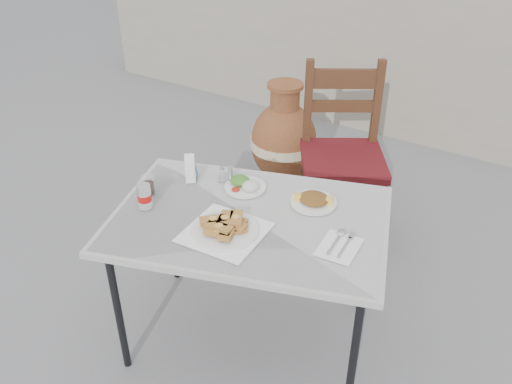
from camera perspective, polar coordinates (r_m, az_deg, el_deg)
The scene contains 13 objects.
ground at distance 2.79m, azimuth -2.30°, elevation -13.37°, with size 80.00×80.00×0.00m, color slate.
cafe_table at distance 2.29m, azimuth -0.70°, elevation -3.60°, with size 1.33×1.09×0.70m.
pide_plate at distance 2.16m, azimuth -3.31°, elevation -3.66°, with size 0.32×0.32×0.06m.
salad_rice_plate at distance 2.45m, azimuth -1.18°, elevation 0.78°, with size 0.19×0.19×0.05m.
salad_chopped_plate at distance 2.35m, azimuth 6.09°, elevation -0.84°, with size 0.20×0.20×0.04m.
soda_can at distance 2.34m, azimuth -11.67°, elevation -0.45°, with size 0.06×0.06×0.11m.
cola_glass at distance 2.45m, azimuth -11.30°, elevation 0.67°, with size 0.06×0.06×0.08m.
napkin_holder at distance 2.52m, azimuth -6.95°, elevation 2.49°, with size 0.09×0.10×0.11m.
condiment_caddy at distance 2.51m, azimuth -2.95°, elevation 1.81°, with size 0.11×0.10×0.06m.
cutlery_napkin at distance 2.13m, azimuth 8.82°, elevation -5.46°, with size 0.16×0.20×0.01m.
chair at distance 3.12m, azimuth 9.05°, elevation 4.01°, with size 0.63×0.63×1.03m.
terracotta_urn at distance 3.59m, azimuth 2.93°, elevation 5.18°, with size 0.44×0.44×0.77m.
back_wall at distance 4.46m, azimuth 16.30°, elevation 12.89°, with size 6.00×0.25×1.20m, color gray.
Camera 1 is at (1.13, -1.59, 1.99)m, focal length 38.00 mm.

